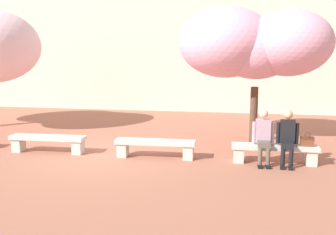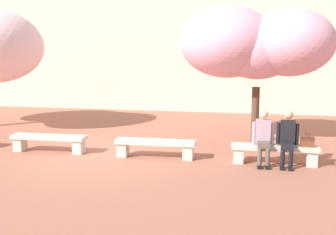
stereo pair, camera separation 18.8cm
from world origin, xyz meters
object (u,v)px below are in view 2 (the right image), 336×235
(person_seated_left, at_px, (263,135))
(person_seated_right, at_px, (287,136))
(stone_bench_near_east, at_px, (274,151))
(handbag, at_px, (307,141))
(stone_bench_near_west, at_px, (49,140))
(stone_bench_center, at_px, (155,146))
(cherry_tree_main, at_px, (253,44))

(person_seated_left, xyz_separation_m, person_seated_right, (0.55, 0.00, 0.00))
(stone_bench_near_east, distance_m, handbag, 0.78)
(stone_bench_near_east, distance_m, person_seated_left, 0.48)
(stone_bench_near_east, relative_size, person_seated_right, 1.57)
(person_seated_right, bearing_deg, handbag, 8.95)
(stone_bench_near_west, distance_m, person_seated_left, 5.53)
(stone_bench_near_west, xyz_separation_m, stone_bench_near_east, (5.79, 0.00, 0.00))
(stone_bench_near_east, relative_size, person_seated_left, 1.57)
(stone_bench_near_west, height_order, stone_bench_center, same)
(handbag, bearing_deg, stone_bench_center, -179.71)
(stone_bench_center, distance_m, handbag, 3.64)
(stone_bench_near_east, xyz_separation_m, person_seated_right, (0.27, -0.05, 0.39))
(handbag, bearing_deg, stone_bench_near_west, -179.84)
(stone_bench_near_east, bearing_deg, person_seated_left, -169.01)
(stone_bench_near_east, bearing_deg, handbag, 1.46)
(stone_bench_near_east, xyz_separation_m, handbag, (0.73, 0.02, 0.27))
(stone_bench_near_west, bearing_deg, person_seated_left, -0.55)
(stone_bench_near_west, relative_size, person_seated_right, 1.57)
(stone_bench_near_west, relative_size, stone_bench_center, 1.00)
(stone_bench_center, xyz_separation_m, person_seated_right, (3.17, -0.05, 0.39))
(stone_bench_near_east, xyz_separation_m, person_seated_left, (-0.28, -0.05, 0.39))
(person_seated_left, height_order, cherry_tree_main, cherry_tree_main)
(stone_bench_near_west, xyz_separation_m, handbag, (6.52, 0.02, 0.27))
(stone_bench_near_west, height_order, handbag, handbag)
(cherry_tree_main, bearing_deg, stone_bench_center, -135.37)
(person_seated_left, bearing_deg, stone_bench_center, 178.83)
(person_seated_right, height_order, cherry_tree_main, cherry_tree_main)
(stone_bench_center, xyz_separation_m, person_seated_left, (2.62, -0.05, 0.39))
(stone_bench_near_west, bearing_deg, stone_bench_near_east, 0.00)
(person_seated_left, relative_size, cherry_tree_main, 0.30)
(person_seated_left, bearing_deg, handbag, 4.10)
(stone_bench_near_west, distance_m, cherry_tree_main, 6.27)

